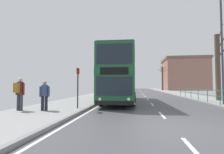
% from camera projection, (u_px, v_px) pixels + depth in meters
% --- Properties ---
extents(ground, '(15.80, 140.00, 0.20)m').
position_uv_depth(ground, '(153.00, 126.00, 6.15)').
color(ground, '#47474C').
extents(double_decker_bus_main, '(2.88, 10.76, 4.30)m').
position_uv_depth(double_decker_bus_main, '(119.00, 77.00, 15.43)').
color(double_decker_bus_main, '#19512D').
rests_on(double_decker_bus_main, ground).
extents(pedestrian_railing_far_kerb, '(0.05, 20.36, 1.06)m').
position_uv_depth(pedestrian_railing_far_kerb, '(220.00, 95.00, 11.68)').
color(pedestrian_railing_far_kerb, '#236B4C').
rests_on(pedestrian_railing_far_kerb, ground).
extents(pedestrian_with_backpack, '(0.55, 0.58, 1.60)m').
position_uv_depth(pedestrian_with_backpack, '(45.00, 93.00, 9.21)').
color(pedestrian_with_backpack, black).
rests_on(pedestrian_with_backpack, ground).
extents(pedestrian_companion, '(0.55, 0.54, 1.77)m').
position_uv_depth(pedestrian_companion, '(20.00, 91.00, 9.22)').
color(pedestrian_companion, '#383842').
rests_on(pedestrian_companion, ground).
extents(bus_stop_sign_near, '(0.08, 0.44, 2.41)m').
position_uv_depth(bus_stop_sign_near, '(78.00, 83.00, 10.19)').
color(bus_stop_sign_near, '#2D2D33').
rests_on(bus_stop_sign_near, ground).
extents(street_lamp_far_side, '(0.28, 0.60, 8.39)m').
position_uv_depth(street_lamp_far_side, '(222.00, 38.00, 12.44)').
color(street_lamp_far_side, '#38383D').
rests_on(street_lamp_far_side, ground).
extents(bare_tree_far_00, '(1.48, 1.59, 6.71)m').
position_uv_depth(bare_tree_far_00, '(218.00, 66.00, 15.54)').
color(bare_tree_far_00, '#4C3D2D').
rests_on(bare_tree_far_00, ground).
extents(bare_tree_far_01, '(2.42, 1.95, 6.45)m').
position_uv_depth(bare_tree_far_01, '(162.00, 78.00, 44.98)').
color(bare_tree_far_01, '#4C3D2D').
rests_on(bare_tree_far_01, ground).
extents(background_building_00, '(12.04, 11.24, 9.61)m').
position_uv_depth(background_building_00, '(184.00, 74.00, 51.43)').
color(background_building_00, '#936656').
rests_on(background_building_00, ground).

